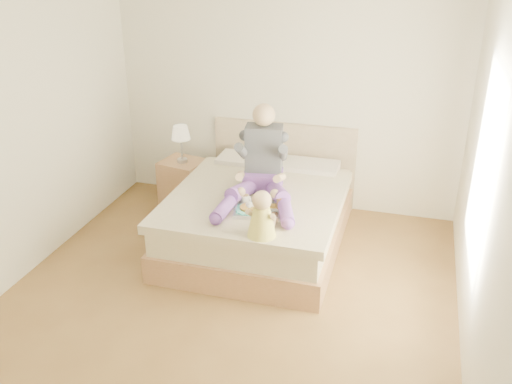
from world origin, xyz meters
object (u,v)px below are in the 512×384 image
(nightstand, at_px, (184,184))
(bed, at_px, (261,213))
(adult, at_px, (262,169))
(baby, at_px, (262,217))
(tray, at_px, (259,209))

(nightstand, bearing_deg, bed, -14.14)
(adult, xyz_separation_m, baby, (0.24, -0.82, -0.10))
(bed, bearing_deg, nightstand, 154.38)
(nightstand, bearing_deg, tray, -29.33)
(bed, xyz_separation_m, adult, (0.04, -0.14, 0.56))
(bed, relative_size, nightstand, 3.77)
(adult, height_order, baby, adult)
(baby, bearing_deg, bed, 110.18)
(bed, height_order, adult, adult)
(nightstand, xyz_separation_m, tray, (1.24, -1.07, 0.35))
(bed, bearing_deg, adult, -74.48)
(adult, bearing_deg, tray, -86.09)
(bed, distance_m, baby, 1.11)
(bed, relative_size, adult, 1.89)
(tray, bearing_deg, adult, 92.58)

